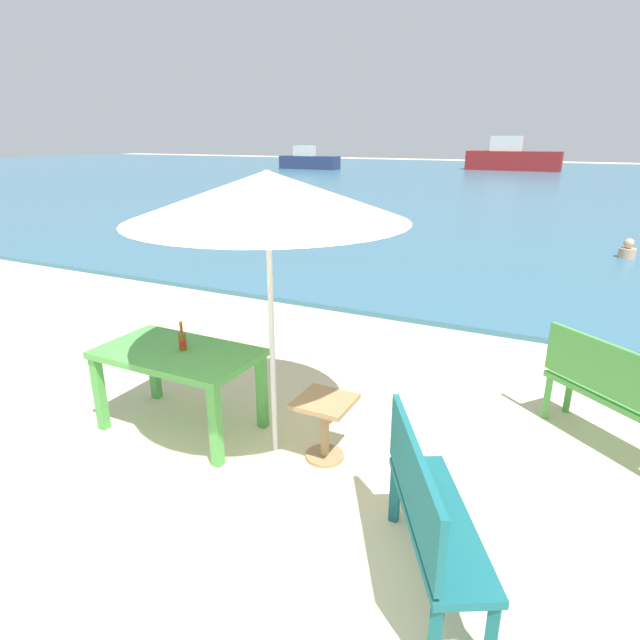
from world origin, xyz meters
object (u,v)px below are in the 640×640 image
(bench_teal_center, at_px, (427,507))
(bench_green_left, at_px, (611,388))
(beer_bottle_amber, at_px, (182,340))
(patio_umbrella, at_px, (267,196))
(swimmer_person, at_px, (628,250))
(picnic_table_green, at_px, (178,362))
(boat_barge, at_px, (512,158))
(side_table_wood, at_px, (325,420))
(boat_fishing_trawler, at_px, (309,161))

(bench_teal_center, distance_m, bench_green_left, 2.36)
(beer_bottle_amber, relative_size, bench_green_left, 0.23)
(patio_umbrella, xyz_separation_m, bench_teal_center, (1.53, -0.83, -1.58))
(bench_teal_center, bearing_deg, swimmer_person, 82.12)
(picnic_table_green, height_order, patio_umbrella, patio_umbrella)
(boat_barge, bearing_deg, side_table_wood, -84.25)
(patio_umbrella, height_order, side_table_wood, patio_umbrella)
(beer_bottle_amber, relative_size, swimmer_person, 0.65)
(side_table_wood, distance_m, bench_green_left, 2.40)
(patio_umbrella, bearing_deg, side_table_wood, 9.88)
(swimmer_person, xyz_separation_m, boat_barge, (-6.50, 30.15, 0.71))
(picnic_table_green, bearing_deg, bench_green_left, 22.11)
(bench_teal_center, height_order, boat_barge, boat_barge)
(patio_umbrella, height_order, boat_fishing_trawler, patio_umbrella)
(patio_umbrella, xyz_separation_m, side_table_wood, (0.43, 0.08, -1.76))
(picnic_table_green, distance_m, bench_teal_center, 2.58)
(bench_green_left, height_order, boat_fishing_trawler, boat_fishing_trawler)
(patio_umbrella, height_order, boat_barge, boat_barge)
(bench_teal_center, bearing_deg, picnic_table_green, 162.71)
(boat_fishing_trawler, bearing_deg, side_table_wood, -62.03)
(boat_barge, bearing_deg, boat_fishing_trawler, -159.51)
(swimmer_person, bearing_deg, bench_teal_center, -97.88)
(side_table_wood, bearing_deg, bench_teal_center, -39.73)
(swimmer_person, height_order, boat_fishing_trawler, boat_fishing_trawler)
(side_table_wood, xyz_separation_m, bench_teal_center, (1.09, -0.91, 0.19))
(bench_teal_center, distance_m, boat_barge, 40.79)
(patio_umbrella, relative_size, boat_barge, 0.34)
(side_table_wood, bearing_deg, beer_bottle_amber, -175.41)
(picnic_table_green, height_order, swimmer_person, picnic_table_green)
(side_table_wood, xyz_separation_m, boat_fishing_trawler, (-18.19, 34.25, 0.34))
(patio_umbrella, distance_m, swimmer_person, 10.11)
(beer_bottle_amber, relative_size, patio_umbrella, 0.12)
(bench_green_left, bearing_deg, patio_umbrella, -151.96)
(picnic_table_green, relative_size, bench_teal_center, 1.14)
(swimmer_person, bearing_deg, picnic_table_green, -112.17)
(side_table_wood, bearing_deg, picnic_table_green, -174.08)
(beer_bottle_amber, distance_m, boat_barge, 39.75)
(bench_green_left, bearing_deg, boat_barge, 98.94)
(boat_barge, bearing_deg, patio_umbrella, -84.88)
(bench_teal_center, height_order, boat_fishing_trawler, boat_fishing_trawler)
(swimmer_person, relative_size, boat_barge, 0.06)
(bench_green_left, bearing_deg, boat_fishing_trawler, 121.52)
(boat_barge, bearing_deg, bench_green_left, -81.06)
(patio_umbrella, relative_size, boat_fishing_trawler, 0.49)
(beer_bottle_amber, height_order, patio_umbrella, patio_umbrella)
(boat_barge, bearing_deg, picnic_table_green, -86.23)
(picnic_table_green, height_order, bench_green_left, bench_green_left)
(beer_bottle_amber, xyz_separation_m, boat_barge, (-2.65, 39.67, 0.10))
(picnic_table_green, distance_m, side_table_wood, 1.41)
(picnic_table_green, xyz_separation_m, beer_bottle_amber, (0.04, 0.04, 0.20))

